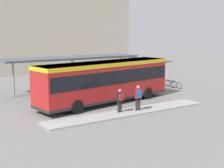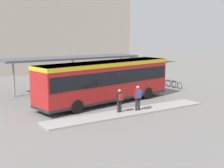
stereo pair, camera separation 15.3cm
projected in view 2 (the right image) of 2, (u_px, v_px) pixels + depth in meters
ground_plane at (106, 103)px, 25.13m from camera, size 120.00×120.00×0.00m
curb_island at (129, 112)px, 22.00m from camera, size 12.65×1.80×0.12m
city_bus at (106, 79)px, 24.82m from camera, size 12.15×4.37×3.34m
pedestrian_waiting at (138, 96)px, 22.12m from camera, size 0.49×0.54×1.79m
pedestrian_companion at (120, 99)px, 21.61m from camera, size 0.41×0.44×1.63m
bicycle_green at (176, 85)px, 31.55m from camera, size 0.48×1.65×0.71m
bicycle_black at (171, 84)px, 32.25m from camera, size 0.48×1.75×0.75m
bicycle_red at (166, 83)px, 32.90m from camera, size 0.48×1.75×0.76m
station_shelter at (72, 58)px, 30.01m from camera, size 13.37×3.22×3.30m
station_building at (45, 18)px, 48.28m from camera, size 22.97×12.99×15.70m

